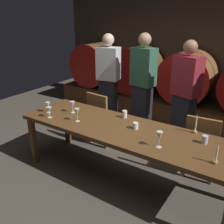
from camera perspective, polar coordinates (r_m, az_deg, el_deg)
name	(u,v)px	position (r m, az deg, el deg)	size (l,w,h in m)	color
ground_plane	(122,179)	(3.40, 2.29, -15.00)	(8.42, 8.42, 0.00)	#4C443A
back_wall	(198,53)	(5.53, 19.18, 12.70)	(6.48, 0.24, 2.54)	#473A2D
barrel_shelf	(184,110)	(5.28, 16.14, 0.49)	(5.83, 0.90, 0.39)	#4C2D16
wine_barrel_far_left	(96,64)	(6.08, -3.68, 10.83)	(1.00, 0.80, 1.00)	brown
wine_barrel_left	(138,70)	(5.49, 5.88, 9.56)	(1.00, 0.80, 1.00)	#513319
wine_barrel_center	(188,77)	(5.08, 16.99, 7.73)	(1.00, 0.80, 1.00)	brown
dining_table	(124,133)	(3.03, 2.76, -4.88)	(2.74, 0.82, 0.74)	brown
chair_left	(102,116)	(4.01, -2.42, -0.91)	(0.43, 0.43, 0.88)	brown
chair_right	(202,144)	(3.39, 19.88, -6.83)	(0.43, 0.43, 0.88)	brown
guest_far_left	(108,82)	(4.49, -0.83, 6.92)	(0.42, 0.30, 1.72)	black
guest_center_left	(143,86)	(4.16, 7.03, 5.84)	(0.41, 0.30, 1.76)	black
guest_center_right	(185,98)	(3.79, 16.29, 3.01)	(0.44, 0.35, 1.70)	black
candle_left	(195,128)	(3.02, 18.58, -3.45)	(0.05, 0.05, 0.23)	olive
candle_right	(216,158)	(2.50, 22.71, -9.73)	(0.05, 0.05, 0.20)	olive
wine_glass_far_left	(48,105)	(3.54, -14.49, 1.48)	(0.07, 0.07, 0.15)	silver
wine_glass_left	(49,110)	(3.37, -14.25, 0.45)	(0.08, 0.08, 0.15)	silver
wine_glass_center	(72,105)	(3.47, -9.06, 1.68)	(0.07, 0.07, 0.16)	white
wine_glass_right	(77,112)	(3.17, -8.01, -0.02)	(0.07, 0.07, 0.17)	silver
wine_glass_far_right	(160,136)	(2.59, 10.86, -5.43)	(0.07, 0.07, 0.18)	silver
cup_left	(125,114)	(3.29, 2.92, -0.50)	(0.06, 0.06, 0.10)	white
cup_center	(135,126)	(2.99, 5.40, -3.14)	(0.07, 0.07, 0.08)	white
cup_right	(205,140)	(2.83, 20.52, -5.93)	(0.06, 0.06, 0.09)	silver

